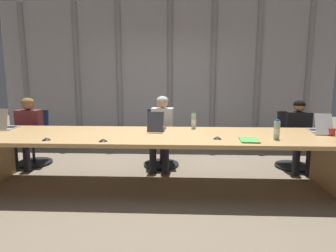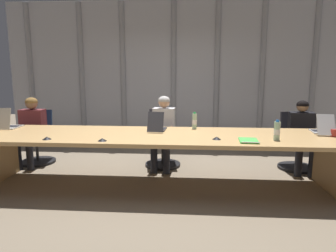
# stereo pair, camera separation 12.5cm
# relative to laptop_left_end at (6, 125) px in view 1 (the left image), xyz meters

# --- Properties ---
(ground_plane) EXTENTS (14.22, 14.22, 0.00)m
(ground_plane) POSITION_rel_laptop_left_end_xyz_m (2.24, -0.26, -0.81)
(ground_plane) COLOR #7F705B
(conference_table) EXTENTS (5.16, 1.20, 0.75)m
(conference_table) POSITION_rel_laptop_left_end_xyz_m (2.24, -0.26, -0.19)
(conference_table) COLOR tan
(conference_table) RESTS_ON ground_plane
(curtain_backdrop) EXTENTS (7.11, 0.17, 3.08)m
(curtain_backdrop) POSITION_rel_laptop_left_end_xyz_m (2.24, 2.37, 0.73)
(curtain_backdrop) COLOR #B2B2B7
(curtain_backdrop) RESTS_ON ground_plane
(laptop_left_end) EXTENTS (0.24, 0.42, 0.32)m
(laptop_left_end) POSITION_rel_laptop_left_end_xyz_m (0.00, 0.00, 0.00)
(laptop_left_end) COLOR beige
(laptop_left_end) RESTS_ON conference_table
(laptop_left_mid) EXTENTS (0.25, 0.44, 0.28)m
(laptop_left_mid) POSITION_rel_laptop_left_end_xyz_m (2.23, -0.00, -0.01)
(laptop_left_mid) COLOR #2D2D33
(laptop_left_mid) RESTS_ON conference_table
(laptop_center) EXTENTS (0.27, 0.48, 0.28)m
(laptop_center) POSITION_rel_laptop_left_end_xyz_m (4.50, -0.03, -0.01)
(laptop_center) COLOR #BCBCC1
(laptop_center) RESTS_ON conference_table
(office_chair_left_end) EXTENTS (0.60, 0.60, 0.92)m
(office_chair_left_end) POSITION_rel_laptop_left_end_xyz_m (0.01, 0.77, -0.46)
(office_chair_left_end) COLOR navy
(office_chair_left_end) RESTS_ON ground_plane
(office_chair_left_mid) EXTENTS (0.60, 0.61, 0.95)m
(office_chair_left_mid) POSITION_rel_laptop_left_end_xyz_m (2.23, 0.77, -0.45)
(office_chair_left_mid) COLOR #2D2D38
(office_chair_left_mid) RESTS_ON ground_plane
(office_chair_center) EXTENTS (0.60, 0.60, 0.92)m
(office_chair_center) POSITION_rel_laptop_left_end_xyz_m (4.46, 0.77, -0.46)
(office_chair_center) COLOR #2D2D38
(office_chair_center) RESTS_ON ground_plane
(person_left_end) EXTENTS (0.42, 0.55, 1.16)m
(person_left_end) POSITION_rel_laptop_left_end_xyz_m (-0.01, 0.62, -0.14)
(person_left_end) COLOR brown
(person_left_end) RESTS_ON ground_plane
(person_left_mid) EXTENTS (0.39, 0.57, 1.19)m
(person_left_mid) POSITION_rel_laptop_left_end_xyz_m (2.25, 0.62, -0.13)
(person_left_mid) COLOR silver
(person_left_mid) RESTS_ON ground_plane
(person_center) EXTENTS (0.42, 0.57, 1.13)m
(person_center) POSITION_rel_laptop_left_end_xyz_m (4.48, 0.61, -0.17)
(person_center) COLOR black
(person_center) RESTS_ON ground_plane
(water_bottle_primary) EXTENTS (0.07, 0.07, 0.25)m
(water_bottle_primary) POSITION_rel_laptop_left_end_xyz_m (2.76, 0.19, 0.05)
(water_bottle_primary) COLOR #ADD1B2
(water_bottle_primary) RESTS_ON conference_table
(water_bottle_secondary) EXTENTS (0.07, 0.07, 0.25)m
(water_bottle_secondary) POSITION_rel_laptop_left_end_xyz_m (3.76, -0.51, 0.05)
(water_bottle_secondary) COLOR #ADD1B2
(water_bottle_secondary) RESTS_ON conference_table
(coffee_mug_near) EXTENTS (0.13, 0.08, 0.10)m
(coffee_mug_near) POSITION_rel_laptop_left_end_xyz_m (4.57, -0.24, -0.01)
(coffee_mug_near) COLOR #B2332D
(coffee_mug_near) RESTS_ON conference_table
(conference_mic_left_side) EXTENTS (0.11, 0.11, 0.03)m
(conference_mic_left_side) POSITION_rel_laptop_left_end_xyz_m (1.63, -0.72, -0.04)
(conference_mic_left_side) COLOR black
(conference_mic_left_side) RESTS_ON conference_table
(conference_mic_middle) EXTENTS (0.11, 0.11, 0.03)m
(conference_mic_middle) POSITION_rel_laptop_left_end_xyz_m (0.91, -0.68, -0.04)
(conference_mic_middle) COLOR black
(conference_mic_middle) RESTS_ON conference_table
(conference_mic_right_side) EXTENTS (0.11, 0.11, 0.03)m
(conference_mic_right_side) POSITION_rel_laptop_left_end_xyz_m (3.03, -0.52, -0.04)
(conference_mic_right_side) COLOR black
(conference_mic_right_side) RESTS_ON conference_table
(spiral_notepad) EXTENTS (0.24, 0.32, 0.03)m
(spiral_notepad) POSITION_rel_laptop_left_end_xyz_m (3.40, -0.60, -0.05)
(spiral_notepad) COLOR #4CB74C
(spiral_notepad) RESTS_ON conference_table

